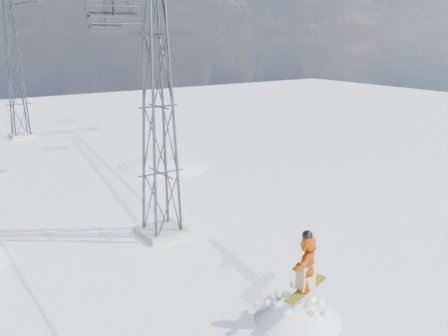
# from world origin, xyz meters

# --- Properties ---
(ground) EXTENTS (120.00, 120.00, 0.00)m
(ground) POSITION_xyz_m (0.00, 0.00, 0.00)
(ground) COLOR white
(ground) RESTS_ON ground
(lift_tower_near) EXTENTS (5.20, 1.80, 11.43)m
(lift_tower_near) POSITION_xyz_m (0.80, 8.00, 5.47)
(lift_tower_near) COLOR #999999
(lift_tower_near) RESTS_ON ground
(lift_tower_far) EXTENTS (5.20, 1.80, 11.43)m
(lift_tower_far) POSITION_xyz_m (0.80, 33.00, 5.47)
(lift_tower_far) COLOR #999999
(lift_tower_far) RESTS_ON ground
(lift_chair_near) EXTENTS (1.83, 0.52, 2.26)m
(lift_chair_near) POSITION_xyz_m (-1.40, 6.67, 9.04)
(lift_chair_near) COLOR black
(lift_chair_near) RESTS_ON ground
(lift_chair_mid) EXTENTS (2.01, 0.58, 2.50)m
(lift_chair_mid) POSITION_xyz_m (3.00, 18.59, 8.85)
(lift_chair_mid) COLOR black
(lift_chair_mid) RESTS_ON ground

